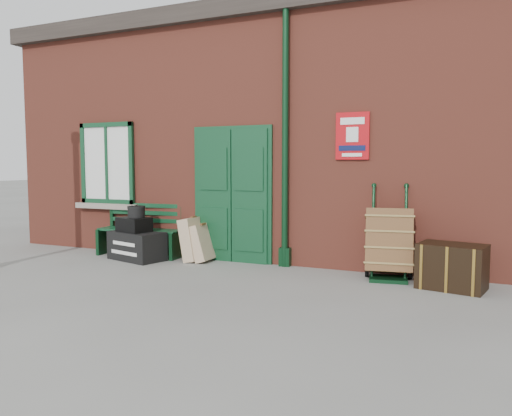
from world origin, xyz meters
The scene contains 10 objects.
ground centered at (0.00, 0.00, 0.00)m, with size 80.00×80.00×0.00m, color gray.
station_building centered at (0.00, 3.49, 2.16)m, with size 10.30×4.30×4.36m.
bench centered at (-2.04, 1.33, 0.48)m, with size 1.58×0.58×0.96m.
houdini_trunk centered at (-1.86, 0.93, 0.24)m, with size 0.97×0.53×0.48m, color black.
strongbox centered at (-1.91, 0.93, 0.61)m, with size 0.53×0.39×0.24m, color black.
hatbox centered at (-1.88, 0.96, 0.82)m, with size 0.29×0.29×0.19m, color black.
suitcase_back centered at (-0.94, 1.25, 0.37)m, with size 0.20×0.51×0.71m, color tan.
suitcase_front centered at (-0.76, 1.25, 0.32)m, with size 0.18×0.46×0.61m, color tan.
porter_trolley centered at (2.30, 1.23, 0.51)m, with size 0.74×0.79×1.33m.
dark_trunk centered at (3.16, 0.95, 0.30)m, with size 0.82×0.54×0.59m, color black.
Camera 1 is at (3.40, -5.96, 1.63)m, focal length 35.00 mm.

